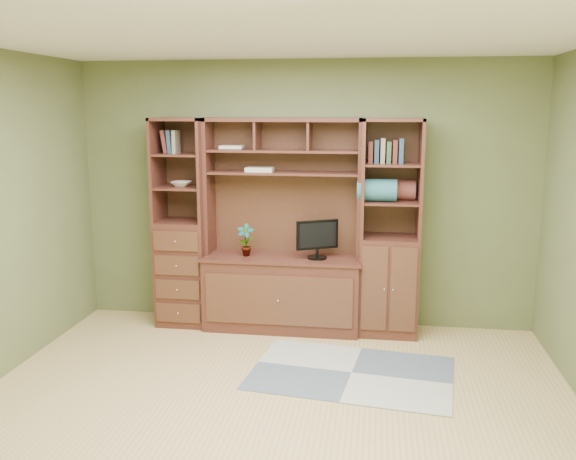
% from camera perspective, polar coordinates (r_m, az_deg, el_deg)
% --- Properties ---
extents(room, '(4.60, 4.10, 2.64)m').
position_cam_1_polar(room, '(4.08, -1.83, -0.53)').
color(room, tan).
rests_on(room, ground).
extents(center_hutch, '(1.54, 0.53, 2.05)m').
position_cam_1_polar(center_hutch, '(5.84, -0.56, 0.33)').
color(center_hutch, '#4A231A').
rests_on(center_hutch, ground).
extents(left_tower, '(0.50, 0.45, 2.05)m').
position_cam_1_polar(left_tower, '(6.11, -9.82, 0.66)').
color(left_tower, '#4A231A').
rests_on(left_tower, ground).
extents(right_tower, '(0.55, 0.45, 2.05)m').
position_cam_1_polar(right_tower, '(5.81, 9.54, 0.13)').
color(right_tower, '#4A231A').
rests_on(right_tower, ground).
extents(rug, '(1.73, 1.27, 0.01)m').
position_cam_1_polar(rug, '(5.16, 5.97, -13.16)').
color(rug, gray).
rests_on(rug, ground).
extents(monitor, '(0.46, 0.36, 0.51)m').
position_cam_1_polar(monitor, '(5.77, 2.77, -0.21)').
color(monitor, black).
rests_on(monitor, center_hutch).
extents(orchid, '(0.17, 0.11, 0.31)m').
position_cam_1_polar(orchid, '(5.89, -4.00, -0.95)').
color(orchid, '#A25B36').
rests_on(orchid, center_hutch).
extents(magazines, '(0.26, 0.19, 0.04)m').
position_cam_1_polar(magazines, '(5.89, -2.64, 5.69)').
color(magazines, beige).
rests_on(magazines, center_hutch).
extents(bowl, '(0.19, 0.19, 0.05)m').
position_cam_1_polar(bowl, '(6.05, -9.96, 4.28)').
color(bowl, white).
rests_on(bowl, left_tower).
extents(blanket_teal, '(0.36, 0.21, 0.21)m').
position_cam_1_polar(blanket_teal, '(5.70, 8.32, 3.71)').
color(blanket_teal, '#2B6B73').
rests_on(blanket_teal, right_tower).
extents(blanket_red, '(0.33, 0.19, 0.19)m').
position_cam_1_polar(blanket_red, '(5.83, 10.18, 3.71)').
color(blanket_red, brown).
rests_on(blanket_red, right_tower).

